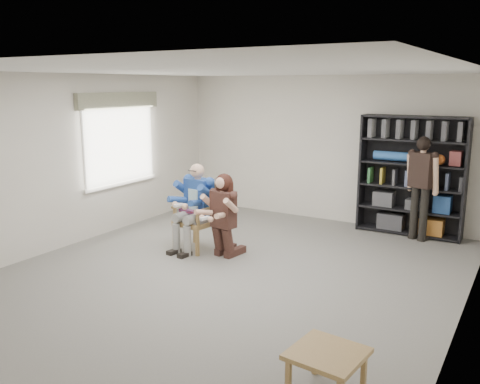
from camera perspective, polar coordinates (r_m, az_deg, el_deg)
The scene contains 9 objects.
room_shell at distance 6.89m, azimuth -1.12°, elevation 1.78°, with size 6.00×7.00×2.80m, color beige, non-canonical shape.
floor at distance 7.27m, azimuth -1.07°, elevation -9.14°, with size 6.00×7.00×0.01m, color slate.
window_left at distance 9.45m, azimuth -13.28°, elevation 5.64°, with size 0.16×2.00×1.75m, color silver, non-canonical shape.
armchair at distance 8.18m, azimuth -5.00°, elevation -2.78°, with size 0.63×0.61×1.09m, color olive, non-canonical shape.
seated_man at distance 8.14m, azimuth -5.02°, elevation -1.67°, with size 0.61×0.85×1.41m, color navy, non-canonical shape.
kneeling_woman at distance 7.74m, azimuth -2.03°, elevation -2.80°, with size 0.54×0.87×1.29m, color #332019, non-canonical shape.
bookshelf at distance 9.37m, azimuth 18.69°, elevation 1.69°, with size 1.80×0.38×2.10m, color black, non-canonical shape.
standing_man at distance 9.10m, azimuth 19.62°, elevation 0.29°, with size 0.55×0.30×1.78m, color black, non-canonical shape.
side_table at distance 4.66m, azimuth 9.69°, elevation -19.42°, with size 0.59×0.59×0.41m, color olive, non-canonical shape.
Camera 1 is at (3.58, -5.77, 2.62)m, focal length 38.00 mm.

